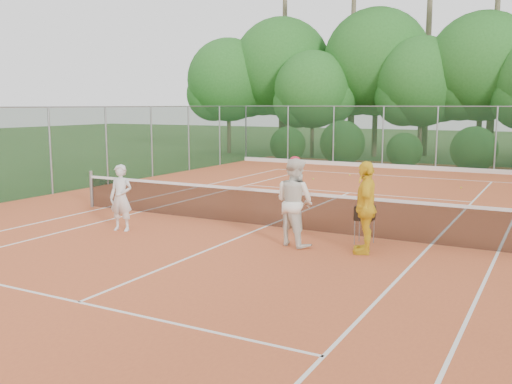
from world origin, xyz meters
TOP-DOWN VIEW (x-y plane):
  - ground at (0.00, 0.00)m, footprint 120.00×120.00m
  - clay_court at (0.00, 0.00)m, footprint 18.00×36.00m
  - tennis_net at (0.00, 0.00)m, footprint 11.97×0.10m
  - player_white at (-2.91, -2.08)m, footprint 0.66×0.49m
  - player_center_grp at (1.44, -1.42)m, footprint 1.14×1.01m
  - player_yellow at (3.01, -1.33)m, footprint 0.75×1.22m
  - ball_hopper at (2.76, -0.57)m, footprint 0.37×0.37m
  - stray_ball_a at (-2.48, 9.09)m, footprint 0.07×0.07m
  - stray_ball_b at (-1.57, 11.04)m, footprint 0.07×0.07m
  - stray_ball_c at (3.31, 9.36)m, footprint 0.07×0.07m
  - court_markings at (0.00, 0.00)m, footprint 11.03×23.83m
  - fence_back at (0.00, 15.00)m, footprint 18.07×0.07m
  - tropical_treeline at (1.43, 20.22)m, footprint 32.10×8.49m

SIDE VIEW (x-z plane):
  - ground at x=0.00m, z-range 0.00..0.00m
  - clay_court at x=0.00m, z-range 0.00..0.02m
  - court_markings at x=0.00m, z-range 0.02..0.03m
  - stray_ball_a at x=-2.48m, z-range 0.02..0.09m
  - stray_ball_b at x=-1.57m, z-range 0.02..0.09m
  - stray_ball_c at x=3.31m, z-range 0.02..0.09m
  - tennis_net at x=0.00m, z-range -0.02..1.08m
  - ball_hopper at x=2.76m, z-range 0.27..1.13m
  - player_white at x=-2.91m, z-range 0.02..1.65m
  - player_yellow at x=3.01m, z-range 0.02..1.95m
  - player_center_grp at x=1.44m, z-range 0.01..1.98m
  - fence_back at x=0.00m, z-range 0.02..3.02m
  - tropical_treeline at x=1.43m, z-range -2.40..12.63m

